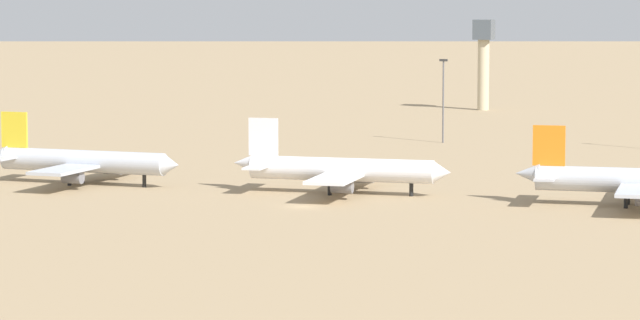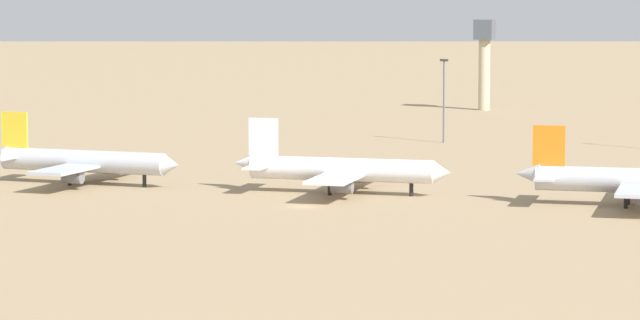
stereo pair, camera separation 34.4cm
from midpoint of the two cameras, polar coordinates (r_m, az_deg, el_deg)
ground at (r=257.67m, az=-0.58°, el=-1.63°), size 4000.00×4000.00×0.00m
parked_jet_yellow_1 at (r=289.09m, az=-8.24°, el=-0.04°), size 37.19×31.12×12.32m
parked_jet_white_2 at (r=273.22m, az=0.72°, el=-0.33°), size 37.44×31.56×12.36m
parked_jet_orange_3 at (r=262.08m, az=10.88°, el=-0.71°), size 37.91×32.03×12.52m
control_tower at (r=456.96m, az=5.74°, el=3.62°), size 5.20×5.20×25.01m
light_pole_mid at (r=361.93m, az=4.34°, el=2.25°), size 1.80×0.50×18.40m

